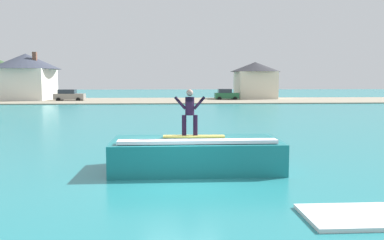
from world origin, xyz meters
The scene contains 9 objects.
ground_plane centered at (0.00, 0.00, 0.00)m, with size 260.00×260.00×0.00m, color teal.
wave_crest centered at (0.57, 1.46, 0.58)m, with size 6.02×2.81×1.24m.
surfboard centered at (0.48, 1.20, 1.27)m, with size 2.18×0.44×0.06m.
surfer centered at (0.34, 1.24, 2.20)m, with size 1.11×0.32×1.63m.
shoreline_bank centered at (0.00, 49.63, 0.08)m, with size 120.00×17.16×0.15m.
car_near_shore centered at (-15.77, 49.25, 0.95)m, with size 4.58×2.19×1.86m.
car_far_shore centered at (8.91, 51.27, 0.94)m, with size 3.87×2.05×1.86m.
house_with_chimney centered at (-23.35, 52.81, 4.30)m, with size 10.97×10.97×7.69m.
house_gabled_white centered at (14.45, 54.93, 3.54)m, with size 8.63×8.63×6.38m.
Camera 1 is at (-0.40, -12.61, 3.24)m, focal length 36.94 mm.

